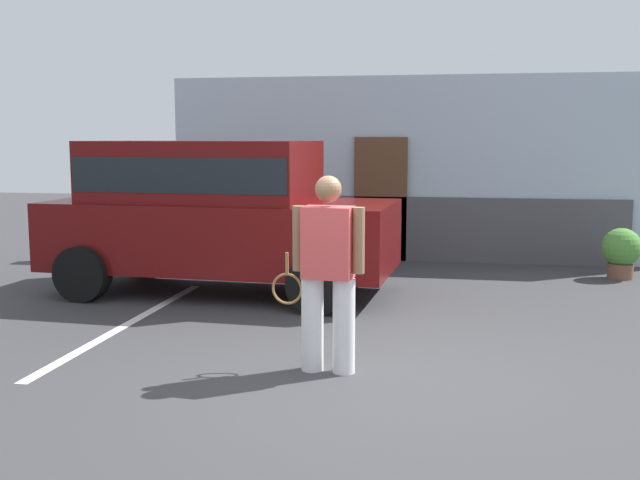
% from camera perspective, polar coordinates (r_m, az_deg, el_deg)
% --- Properties ---
extents(ground_plane, '(40.00, 40.00, 0.00)m').
position_cam_1_polar(ground_plane, '(6.81, 3.21, -10.27)').
color(ground_plane, '#38383A').
extents(parking_stripe_0, '(0.12, 4.40, 0.01)m').
position_cam_1_polar(parking_stripe_0, '(8.98, -14.05, -6.03)').
color(parking_stripe_0, silver).
rests_on(parking_stripe_0, ground_plane).
extents(house_frontage, '(8.42, 0.40, 3.13)m').
position_cam_1_polar(house_frontage, '(13.16, 6.94, 4.89)').
color(house_frontage, silver).
rests_on(house_frontage, ground_plane).
extents(parked_suv, '(4.69, 2.36, 2.05)m').
position_cam_1_polar(parked_suv, '(10.36, -7.92, 2.34)').
color(parked_suv, '#590C0C').
rests_on(parked_suv, ground_plane).
extents(tennis_player_man, '(0.90, 0.31, 1.77)m').
position_cam_1_polar(tennis_player_man, '(6.77, 0.57, -2.38)').
color(tennis_player_man, white).
rests_on(tennis_player_man, ground_plane).
extents(potted_plant_by_porch, '(0.58, 0.58, 0.76)m').
position_cam_1_polar(potted_plant_by_porch, '(12.21, 21.60, -0.75)').
color(potted_plant_by_porch, brown).
rests_on(potted_plant_by_porch, ground_plane).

